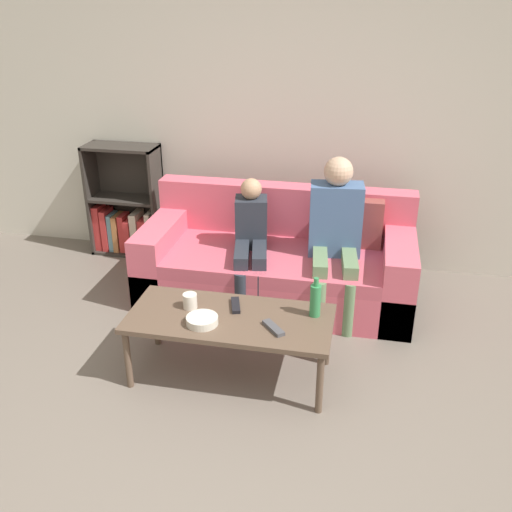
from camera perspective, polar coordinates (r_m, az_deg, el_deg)
The scene contains 12 objects.
ground_plane at distance 2.94m, azimuth -6.67°, elevation -21.56°, with size 22.00×22.00×0.00m, color #70665B.
wall_back at distance 4.62m, azimuth 2.65°, elevation 14.82°, with size 12.00×0.06×2.60m.
couch at distance 4.27m, azimuth 2.27°, elevation -0.73°, with size 1.97×0.88×0.77m.
bookshelf at distance 5.10m, azimuth -12.76°, elevation 4.20°, with size 0.61×0.28×0.96m.
coffee_table at distance 3.34m, azimuth -2.62°, elevation -6.62°, with size 1.19×0.54×0.41m.
person_adult at distance 4.01m, azimuth 7.97°, elevation 2.91°, with size 0.39×0.64×1.10m.
person_child at distance 4.09m, azimuth -0.51°, elevation 1.77°, with size 0.34×0.64×0.91m.
cup_near at distance 3.40m, azimuth -6.62°, elevation -4.49°, with size 0.08×0.08×0.09m.
tv_remote_0 at distance 3.19m, azimuth 1.75°, elevation -7.19°, with size 0.15×0.16×0.02m.
tv_remote_1 at distance 3.41m, azimuth -2.09°, elevation -4.94°, with size 0.09×0.18×0.02m.
snack_bowl at distance 3.25m, azimuth -5.41°, elevation -6.42°, with size 0.18×0.18×0.05m.
bottle at distance 3.29m, azimuth 5.96°, elevation -4.38°, with size 0.06×0.06×0.24m.
Camera 1 is at (0.71, -1.89, 2.13)m, focal length 40.00 mm.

